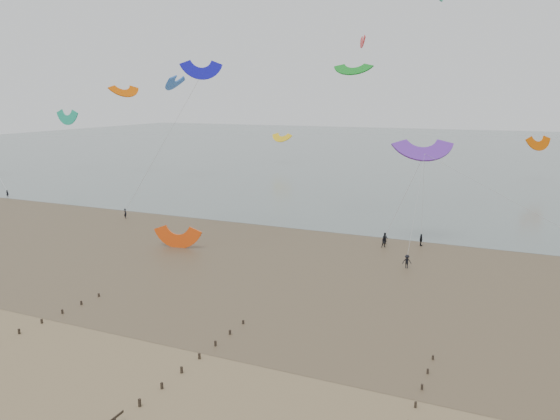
% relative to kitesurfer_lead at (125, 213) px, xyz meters
% --- Properties ---
extents(ground, '(500.00, 500.00, 0.00)m').
position_rel_kitesurfer_lead_xyz_m(ground, '(37.39, -44.80, -0.91)').
color(ground, brown).
rests_on(ground, ground).
extents(sea_and_shore, '(500.00, 665.00, 0.03)m').
position_rel_kitesurfer_lead_xyz_m(sea_and_shore, '(33.31, -10.40, -0.90)').
color(sea_and_shore, '#475654').
rests_on(sea_and_shore, ground).
extents(kitesurfer_lead, '(0.79, 0.69, 1.82)m').
position_rel_kitesurfer_lead_xyz_m(kitesurfer_lead, '(0.00, 0.00, 0.00)').
color(kitesurfer_lead, black).
rests_on(kitesurfer_lead, ground).
extents(kitesurfers, '(147.92, 18.77, 1.85)m').
position_rel_kitesurfer_lead_xyz_m(kitesurfers, '(62.77, 1.64, -0.03)').
color(kitesurfers, black).
rests_on(kitesurfers, ground).
extents(grounded_kite, '(6.82, 5.67, 3.41)m').
position_rel_kitesurfer_lead_xyz_m(grounded_kite, '(19.90, -12.51, -0.91)').
color(grounded_kite, '#ED490E').
rests_on(grounded_kite, ground).
extents(kites_airborne, '(255.83, 121.99, 37.04)m').
position_rel_kitesurfer_lead_xyz_m(kites_airborne, '(31.23, 39.38, 19.64)').
color(kites_airborne, yellow).
rests_on(kites_airborne, ground).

